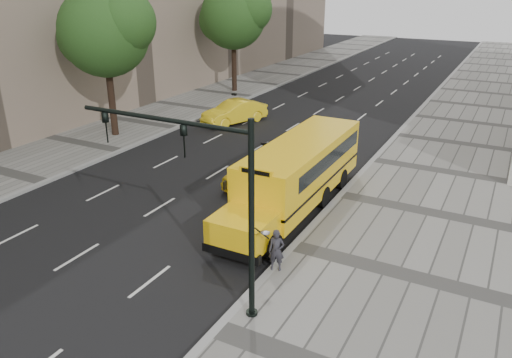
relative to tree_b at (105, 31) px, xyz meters
The scene contains 12 objects.
ground 12.64m from the tree_b, 13.00° to the right, with size 140.00×140.00×0.00m, color black.
sidewalk_museum 23.50m from the tree_b, ahead, with size 12.00×140.00×0.15m, color gray.
sidewalk_far 7.15m from the tree_b, 104.17° to the right, with size 6.00×140.00×0.15m, color gray.
curb_museum 17.87m from the tree_b, ahead, with size 0.30×140.00×0.15m, color gray.
curb_far 7.51m from the tree_b, 45.06° to the right, with size 0.30×140.00×0.15m, color gray.
tree_b is the anchor object (origin of this frame).
tree_c 15.67m from the tree_b, 89.99° to the left, with size 6.42×5.70×9.54m.
school_bus 16.25m from the tree_b, 15.49° to the right, with size 2.96×11.56×3.19m.
taxi_near 14.00m from the tree_b, 12.20° to the right, with size 1.98×4.93×1.68m, color yellow.
taxi_far 10.31m from the tree_b, 51.71° to the left, with size 1.72×4.94×1.63m, color yellow.
pedestrian 20.12m from the tree_b, 30.76° to the right, with size 0.56×0.37×1.55m, color #2C2B32.
traffic_signal 20.16m from the tree_b, 38.72° to the right, with size 6.18×0.36×6.40m.
Camera 1 is at (12.71, -21.30, 9.85)m, focal length 35.00 mm.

